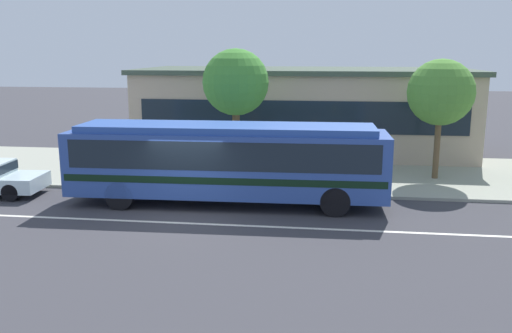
{
  "coord_description": "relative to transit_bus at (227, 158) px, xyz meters",
  "views": [
    {
      "loc": [
        4.6,
        -16.78,
        5.4
      ],
      "look_at": [
        2.12,
        2.04,
        1.3
      ],
      "focal_mm": 37.85,
      "sensor_mm": 36.0,
      "label": 1
    }
  ],
  "objects": [
    {
      "name": "bus_stop_sign",
      "position": [
        3.88,
        1.92,
        -0.02
      ],
      "size": [
        0.14,
        0.44,
        2.37
      ],
      "color": "gray",
      "rests_on": "sidewalk_slab"
    },
    {
      "name": "ground_plane",
      "position": [
        -1.16,
        -1.55,
        -1.67
      ],
      "size": [
        120.0,
        120.0,
        0.0
      ],
      "primitive_type": "plane",
      "color": "#3A393E"
    },
    {
      "name": "street_tree_near_stop",
      "position": [
        -0.37,
        4.16,
        2.39
      ],
      "size": [
        2.79,
        2.79,
        5.37
      ],
      "color": "brown",
      "rests_on": "sidewalk_slab"
    },
    {
      "name": "pedestrian_waiting_near_sign",
      "position": [
        2.77,
        2.92,
        -0.59
      ],
      "size": [
        0.41,
        0.41,
        1.64
      ],
      "color": "#2F2D55",
      "rests_on": "sidewalk_slab"
    },
    {
      "name": "lane_stripe_center",
      "position": [
        -1.16,
        -2.35,
        -1.66
      ],
      "size": [
        56.0,
        0.16,
        0.01
      ],
      "primitive_type": "cube",
      "color": "silver",
      "rests_on": "ground_plane"
    },
    {
      "name": "sidewalk_slab",
      "position": [
        -1.16,
        5.35,
        -1.61
      ],
      "size": [
        60.0,
        8.0,
        0.12
      ],
      "primitive_type": "cube",
      "color": "#989B8B",
      "rests_on": "ground_plane"
    },
    {
      "name": "street_tree_mid_block",
      "position": [
        8.04,
        4.6,
        2.03
      ],
      "size": [
        2.71,
        2.71,
        4.96
      ],
      "color": "brown",
      "rests_on": "sidewalk_slab"
    },
    {
      "name": "transit_bus",
      "position": [
        0.0,
        0.0,
        0.0
      ],
      "size": [
        11.21,
        2.7,
        2.87
      ],
      "color": "#2E4C9B",
      "rests_on": "ground_plane"
    },
    {
      "name": "station_building",
      "position": [
        2.2,
        10.61,
        0.57
      ],
      "size": [
        17.25,
        7.41,
        4.46
      ],
      "color": "tan",
      "rests_on": "ground_plane"
    }
  ]
}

